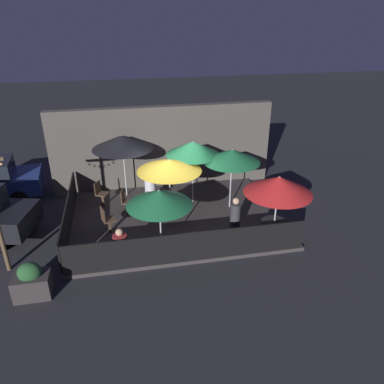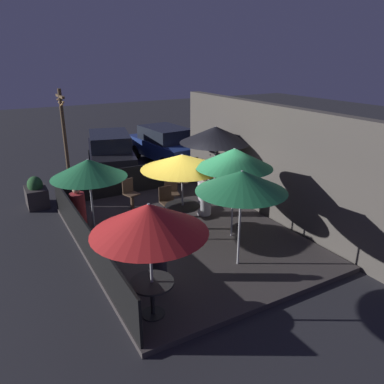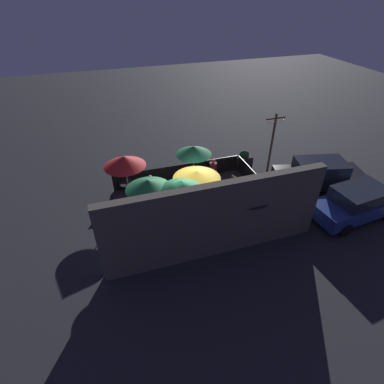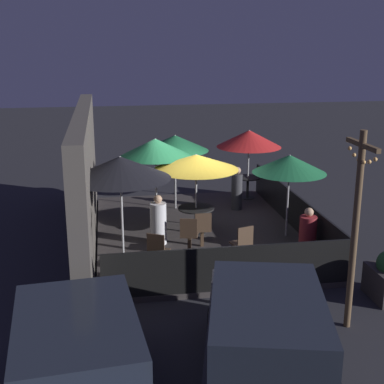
{
  "view_description": "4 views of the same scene",
  "coord_description": "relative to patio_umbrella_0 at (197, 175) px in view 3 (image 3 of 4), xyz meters",
  "views": [
    {
      "loc": [
        -1.65,
        -11.38,
        6.75
      ],
      "look_at": [
        0.62,
        0.06,
        1.0
      ],
      "focal_mm": 35.0,
      "sensor_mm": 36.0,
      "label": 1
    },
    {
      "loc": [
        8.17,
        -4.3,
        4.66
      ],
      "look_at": [
        -0.15,
        0.39,
        1.16
      ],
      "focal_mm": 35.0,
      "sensor_mm": 36.0,
      "label": 2
    },
    {
      "loc": [
        3.56,
        10.87,
        9.19
      ],
      "look_at": [
        0.15,
        0.32,
        1.3
      ],
      "focal_mm": 28.0,
      "sensor_mm": 36.0,
      "label": 3
    },
    {
      "loc": [
        -13.28,
        2.35,
        5.04
      ],
      "look_at": [
        0.71,
        0.06,
        1.01
      ],
      "focal_mm": 50.0,
      "sensor_mm": 36.0,
      "label": 4
    }
  ],
  "objects": [
    {
      "name": "patio_umbrella_1",
      "position": [
        2.94,
        -2.19,
        0.02
      ],
      "size": [
        2.04,
        2.04,
        2.22
      ],
      "color": "#B2B2B7",
      "rests_on": "patio_deck"
    },
    {
      "name": "ground_plane",
      "position": [
        0.15,
        -0.09,
        -2.05
      ],
      "size": [
        60.0,
        60.0,
        0.0
      ],
      "primitive_type": "plane",
      "color": "#26262B"
    },
    {
      "name": "patio_chair_2",
      "position": [
        -1.5,
        0.42,
        -1.4
      ],
      "size": [
        0.49,
        0.49,
        0.96
      ],
      "rotation": [
        0.0,
        0.0,
        -0.27
      ],
      "color": "#4C3828",
      "rests_on": "patio_deck"
    },
    {
      "name": "patio_umbrella_4",
      "position": [
        -1.46,
        1.97,
        0.26
      ],
      "size": [
        2.28,
        2.28,
        2.45
      ],
      "color": "#B2B2B7",
      "rests_on": "patio_deck"
    },
    {
      "name": "patio_deck",
      "position": [
        0.15,
        -0.09,
        -1.99
      ],
      "size": [
        7.23,
        5.33,
        0.12
      ],
      "color": "#383333",
      "rests_on": "ground_plane"
    },
    {
      "name": "patio_umbrella_3",
      "position": [
        -0.6,
        -2.28,
        -0.0
      ],
      "size": [
        1.87,
        1.87,
        2.16
      ],
      "color": "#B2B2B7",
      "rests_on": "patio_deck"
    },
    {
      "name": "light_post",
      "position": [
        -4.97,
        -1.95,
        -0.02
      ],
      "size": [
        1.1,
        0.12,
        3.62
      ],
      "color": "brown",
      "rests_on": "ground_plane"
    },
    {
      "name": "patron_1",
      "position": [
        1.87,
        -1.56,
        -1.33
      ],
      "size": [
        0.37,
        0.37,
        1.31
      ],
      "rotation": [
        0.0,
        0.0,
        2.98
      ],
      "color": "#333338",
      "rests_on": "patio_deck"
    },
    {
      "name": "dining_table_1",
      "position": [
        2.94,
        -2.19,
        -1.37
      ],
      "size": [
        0.81,
        0.81,
        0.7
      ],
      "color": "black",
      "rests_on": "patio_deck"
    },
    {
      "name": "patron_0",
      "position": [
        -0.59,
        1.06,
        -1.37
      ],
      "size": [
        0.57,
        0.57,
        1.26
      ],
      "rotation": [
        0.0,
        0.0,
        0.94
      ],
      "color": "silver",
      "rests_on": "patio_deck"
    },
    {
      "name": "patio_umbrella_0",
      "position": [
        0.0,
        0.0,
        0.0
      ],
      "size": [
        2.19,
        2.19,
        2.12
      ],
      "color": "#B2B2B7",
      "rests_on": "patio_deck"
    },
    {
      "name": "fence_front",
      "position": [
        0.15,
        -2.71,
        -1.45
      ],
      "size": [
        7.03,
        0.05,
        0.95
      ],
      "color": "black",
      "rests_on": "patio_deck"
    },
    {
      "name": "patio_chair_1",
      "position": [
        -2.39,
        1.25,
        -1.4
      ],
      "size": [
        0.54,
        0.54,
        0.96
      ],
      "rotation": [
        0.0,
        0.0,
        -0.48
      ],
      "color": "#4C3828",
      "rests_on": "patio_deck"
    },
    {
      "name": "dining_table_0",
      "position": [
        0.0,
        -0.0,
        -1.37
      ],
      "size": [
        0.95,
        0.95,
        0.7
      ],
      "color": "black",
      "rests_on": "patio_deck"
    },
    {
      "name": "patio_chair_3",
      "position": [
        -1.01,
        0.01,
        -1.44
      ],
      "size": [
        0.4,
        0.4,
        0.91
      ],
      "rotation": [
        0.0,
        0.0,
        -0.01
      ],
      "color": "#4C3828",
      "rests_on": "patio_deck"
    },
    {
      "name": "parked_car_1",
      "position": [
        -6.86,
        2.74,
        -1.2
      ],
      "size": [
        4.42,
        2.09,
        1.62
      ],
      "rotation": [
        0.0,
        0.0,
        0.09
      ],
      "color": "navy",
      "rests_on": "ground_plane"
    },
    {
      "name": "parked_car_0",
      "position": [
        -6.73,
        0.14,
        -1.2
      ],
      "size": [
        4.81,
        2.73,
        1.62
      ],
      "rotation": [
        0.0,
        0.0,
        -0.24
      ],
      "color": "black",
      "rests_on": "ground_plane"
    },
    {
      "name": "patio_umbrella_2",
      "position": [
        0.99,
        0.94,
        0.21
      ],
      "size": [
        1.95,
        1.95,
        2.38
      ],
      "color": "#B2B2B7",
      "rests_on": "patio_deck"
    },
    {
      "name": "fence_side_left",
      "position": [
        -3.42,
        -0.09,
        -1.45
      ],
      "size": [
        0.05,
        5.13,
        0.95
      ],
      "color": "black",
      "rests_on": "patio_deck"
    },
    {
      "name": "patio_chair_0",
      "position": [
        -2.17,
        -0.69,
        -1.42
      ],
      "size": [
        0.5,
        0.5,
        0.93
      ],
      "rotation": [
        0.0,
        0.0,
        0.31
      ],
      "color": "#4C3828",
      "rests_on": "patio_deck"
    },
    {
      "name": "planter_box",
      "position": [
        -4.07,
        -3.21,
        -1.61
      ],
      "size": [
        0.92,
        0.65,
        1.01
      ],
      "color": "#332D2D",
      "rests_on": "ground_plane"
    },
    {
      "name": "patio_umbrella_5",
      "position": [
        2.25,
        0.25,
        0.08
      ],
      "size": [
        1.99,
        1.99,
        2.25
      ],
      "color": "#B2B2B7",
      "rests_on": "patio_deck"
    },
    {
      "name": "patron_2",
      "position": [
        -1.77,
        -2.4,
        -1.44
      ],
      "size": [
        0.53,
        0.53,
        1.13
      ],
      "rotation": [
        0.0,
        0.0,
        2.77
      ],
      "color": "maroon",
      "rests_on": "patio_deck"
    },
    {
      "name": "building_wall",
      "position": [
        0.15,
        2.81,
        -0.36
      ],
      "size": [
        8.83,
        0.36,
        3.37
      ],
      "color": "#4C4742",
      "rests_on": "ground_plane"
    }
  ]
}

